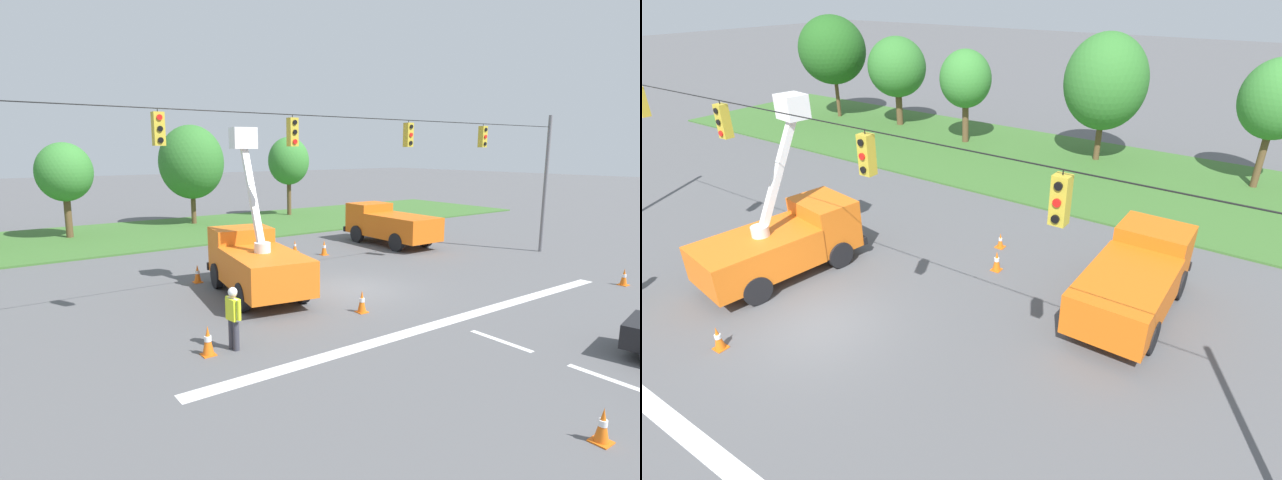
% 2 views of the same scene
% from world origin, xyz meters
% --- Properties ---
extents(ground_plane, '(200.00, 200.00, 0.00)m').
position_xyz_m(ground_plane, '(0.00, 0.00, 0.00)').
color(ground_plane, '#565659').
extents(grass_verge, '(56.00, 12.00, 0.10)m').
position_xyz_m(grass_verge, '(0.00, 18.00, 0.05)').
color(grass_verge, '#3D6B2D').
rests_on(grass_verge, ground).
extents(lane_markings, '(17.60, 15.25, 0.01)m').
position_xyz_m(lane_markings, '(0.00, -6.12, 0.00)').
color(lane_markings, silver).
rests_on(lane_markings, ground).
extents(signal_gantry, '(26.20, 0.33, 7.20)m').
position_xyz_m(signal_gantry, '(-0.01, -0.00, 4.58)').
color(signal_gantry, slate).
rests_on(signal_gantry, ground).
extents(tree_centre, '(3.29, 3.28, 5.89)m').
position_xyz_m(tree_centre, '(-7.17, 19.06, 4.08)').
color(tree_centre, brown).
rests_on(tree_centre, ground).
extents(tree_east, '(4.62, 4.69, 7.20)m').
position_xyz_m(tree_east, '(1.35, 20.32, 4.55)').
color(tree_east, brown).
rests_on(tree_east, ground).
extents(tree_far_east, '(3.49, 3.06, 6.48)m').
position_xyz_m(tree_far_east, '(9.72, 20.53, 4.51)').
color(tree_far_east, brown).
rests_on(tree_far_east, ground).
extents(utility_truck_bucket_lift, '(3.27, 6.07, 6.26)m').
position_xyz_m(utility_truck_bucket_lift, '(-3.47, 1.70, 1.36)').
color(utility_truck_bucket_lift, orange).
rests_on(utility_truck_bucket_lift, ground).
extents(utility_truck_support_near, '(2.52, 5.93, 2.26)m').
position_xyz_m(utility_truck_support_near, '(7.73, 6.30, 1.19)').
color(utility_truck_support_near, orange).
rests_on(utility_truck_support_near, ground).
extents(road_worker, '(0.30, 0.64, 1.77)m').
position_xyz_m(road_worker, '(-6.53, -2.75, 1.00)').
color(road_worker, '#383842').
rests_on(road_worker, ground).
extents(traffic_cone_foreground_left, '(0.36, 0.36, 0.69)m').
position_xyz_m(traffic_cone_foreground_left, '(9.31, -5.85, 0.34)').
color(traffic_cone_foreground_left, orange).
rests_on(traffic_cone_foreground_left, ground).
extents(traffic_cone_foreground_right, '(0.36, 0.36, 0.63)m').
position_xyz_m(traffic_cone_foreground_right, '(2.07, 7.64, 0.30)').
color(traffic_cone_foreground_right, orange).
rests_on(traffic_cone_foreground_right, ground).
extents(traffic_cone_mid_left, '(0.36, 0.36, 0.79)m').
position_xyz_m(traffic_cone_mid_left, '(2.85, 6.01, 0.39)').
color(traffic_cone_mid_left, orange).
rests_on(traffic_cone_mid_left, ground).
extents(traffic_cone_mid_right, '(0.36, 0.36, 0.70)m').
position_xyz_m(traffic_cone_mid_right, '(-2.87, -10.82, 0.34)').
color(traffic_cone_mid_right, orange).
rests_on(traffic_cone_mid_right, ground).
extents(traffic_cone_near_bucket, '(0.36, 0.36, 0.82)m').
position_xyz_m(traffic_cone_near_bucket, '(-7.28, -2.72, 0.41)').
color(traffic_cone_near_bucket, orange).
rests_on(traffic_cone_near_bucket, ground).
extents(traffic_cone_lane_edge_a, '(0.36, 0.36, 0.77)m').
position_xyz_m(traffic_cone_lane_edge_a, '(-1.61, -2.34, 0.38)').
color(traffic_cone_lane_edge_a, orange).
rests_on(traffic_cone_lane_edge_a, ground).
extents(traffic_cone_lane_edge_b, '(0.36, 0.36, 0.77)m').
position_xyz_m(traffic_cone_lane_edge_b, '(-4.66, 4.58, 0.38)').
color(traffic_cone_lane_edge_b, orange).
rests_on(traffic_cone_lane_edge_b, ground).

